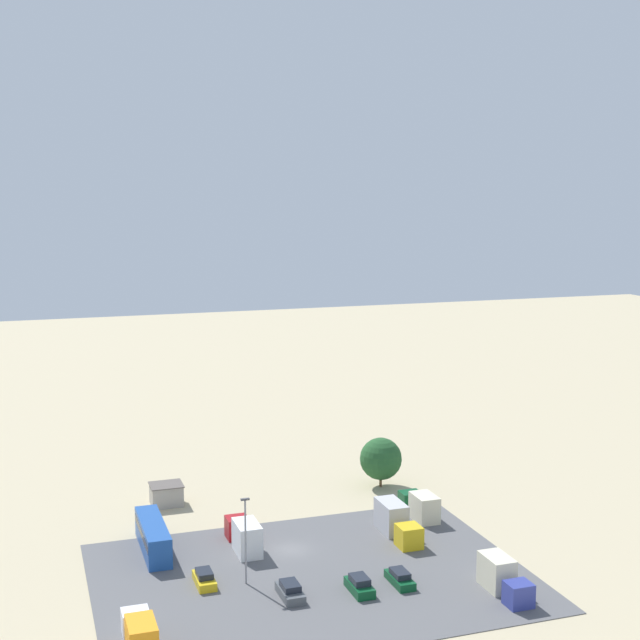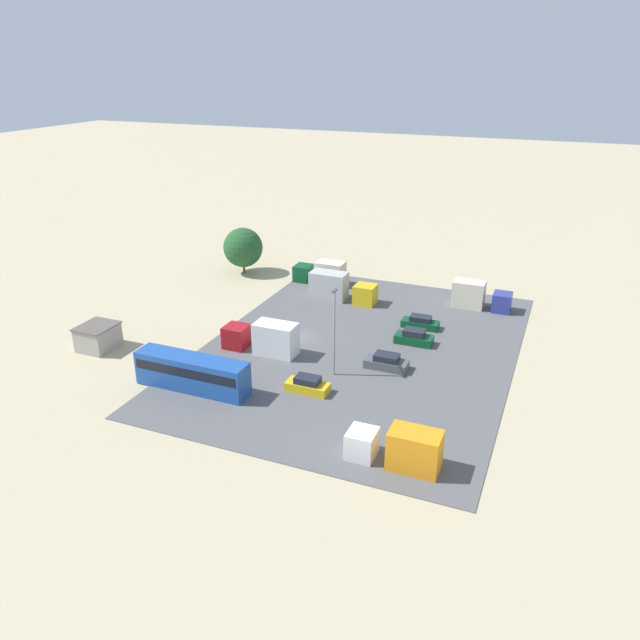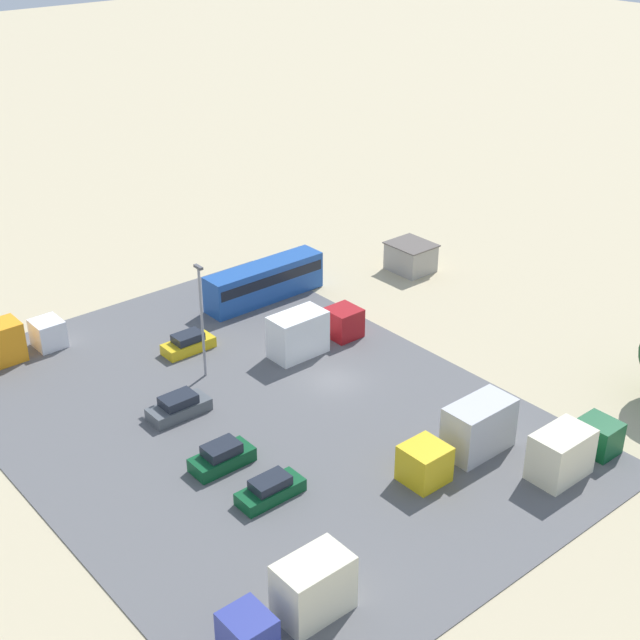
{
  "view_description": "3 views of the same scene",
  "coord_description": "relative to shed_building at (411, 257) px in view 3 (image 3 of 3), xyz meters",
  "views": [
    {
      "loc": [
        27.41,
        91.59,
        39.99
      ],
      "look_at": [
        5.88,
        27.77,
        30.28
      ],
      "focal_mm": 50.0,
      "sensor_mm": 36.0,
      "label": 1
    },
    {
      "loc": [
        59.02,
        27.03,
        29.77
      ],
      "look_at": [
        4.65,
        4.55,
        4.78
      ],
      "focal_mm": 35.0,
      "sensor_mm": 36.0,
      "label": 2
    },
    {
      "loc": [
        -43.58,
        38.04,
        34.96
      ],
      "look_at": [
        -3.26,
        4.12,
        7.87
      ],
      "focal_mm": 50.0,
      "sensor_mm": 36.0,
      "label": 3
    }
  ],
  "objects": [
    {
      "name": "parking_lot_surface",
      "position": [
        -10.93,
        26.66,
        -1.34
      ],
      "size": [
        44.79,
        32.57,
        0.08
      ],
      "color": "#565659",
      "rests_on": "ground"
    },
    {
      "name": "parked_truck_1",
      "position": [
        -6.03,
        17.37,
        0.32
      ],
      "size": [
        2.52,
        8.32,
        3.54
      ],
      "rotation": [
        0.0,
        0.0,
        3.14
      ],
      "color": "maroon",
      "rests_on": "ground"
    },
    {
      "name": "parked_truck_2",
      "position": [
        -29.04,
        14.72,
        0.19
      ],
      "size": [
        2.57,
        7.26,
        3.25
      ],
      "rotation": [
        0.0,
        0.0,
        3.14
      ],
      "color": "#0C4723",
      "rests_on": "ground"
    },
    {
      "name": "parked_truck_3",
      "position": [
        8.04,
        36.37,
        0.19
      ],
      "size": [
        2.46,
        7.43,
        3.25
      ],
      "rotation": [
        0.0,
        0.0,
        3.14
      ],
      "color": "silver",
      "rests_on": "ground"
    },
    {
      "name": "bus",
      "position": [
        3.8,
        14.65,
        0.5
      ],
      "size": [
        2.6,
        11.47,
        3.34
      ],
      "color": "#1E4C9E",
      "rests_on": "ground"
    },
    {
      "name": "parked_truck_4",
      "position": [
        -27.93,
        36.5,
        0.26
      ],
      "size": [
        2.48,
        7.3,
        3.39
      ],
      "color": "navy",
      "rests_on": "ground"
    },
    {
      "name": "parked_car_2",
      "position": [
        0.08,
        25.1,
        -0.66
      ],
      "size": [
        1.83,
        4.19,
        1.53
      ],
      "rotation": [
        0.0,
        0.0,
        3.14
      ],
      "color": "gold",
      "rests_on": "ground"
    },
    {
      "name": "shed_building",
      "position": [
        0.0,
        0.0,
        0.0
      ],
      "size": [
        4.18,
        3.69,
        2.74
      ],
      "color": "#9E998E",
      "rests_on": "ground"
    },
    {
      "name": "light_pole_lot_centre",
      "position": [
        -4.03,
        26.21,
        3.7
      ],
      "size": [
        0.9,
        0.28,
        9.12
      ],
      "color": "gray",
      "rests_on": "ground"
    },
    {
      "name": "parked_car_1",
      "position": [
        -14.39,
        31.77,
        -0.6
      ],
      "size": [
        1.91,
        4.19,
        1.66
      ],
      "color": "#0C4723",
      "rests_on": "ground"
    },
    {
      "name": "parked_car_3",
      "position": [
        -7.43,
        30.68,
        -0.65
      ],
      "size": [
        1.97,
        4.43,
        1.56
      ],
      "rotation": [
        0.0,
        0.0,
        3.14
      ],
      "color": "#4C5156",
      "rests_on": "ground"
    },
    {
      "name": "ground_plane",
      "position": [
        -10.93,
        19.2,
        -1.38
      ],
      "size": [
        400.0,
        400.0,
        0.0
      ],
      "primitive_type": "plane",
      "color": "tan"
    },
    {
      "name": "parked_truck_0",
      "position": [
        -23.83,
        19.18,
        0.35
      ],
      "size": [
        2.59,
        8.83,
        3.6
      ],
      "color": "gold",
      "rests_on": "ground"
    },
    {
      "name": "parked_car_0",
      "position": [
        -18.99,
        31.34,
        -0.69
      ],
      "size": [
        1.77,
        4.33,
        1.46
      ],
      "color": "#0C4723",
      "rests_on": "ground"
    }
  ]
}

